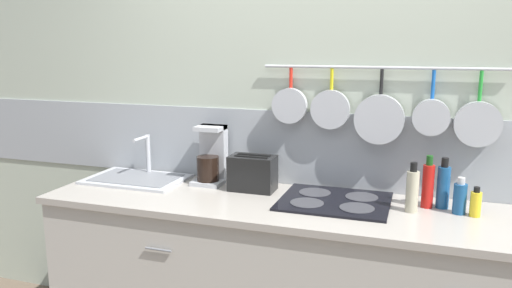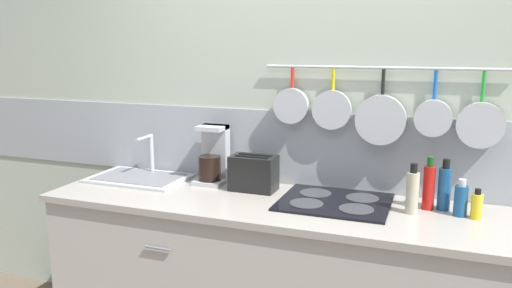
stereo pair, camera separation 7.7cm
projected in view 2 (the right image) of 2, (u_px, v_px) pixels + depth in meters
wall_back at (331, 125)px, 2.72m from camera, size 7.20×0.15×2.60m
countertop at (313, 209)px, 2.46m from camera, size 2.80×0.66×0.03m
sink_basin at (140, 176)px, 2.94m from camera, size 0.56×0.37×0.25m
coffee_maker at (213, 159)px, 2.86m from camera, size 0.17×0.19×0.33m
toaster at (254, 173)px, 2.70m from camera, size 0.26×0.15×0.20m
cooktop at (335, 202)px, 2.50m from camera, size 0.54×0.47×0.01m
bottle_sesame_oil at (412, 192)px, 2.33m from camera, size 0.06×0.06×0.24m
bottle_dish_soap at (429, 186)px, 2.39m from camera, size 0.06×0.06×0.26m
bottle_cooking_wine at (445, 188)px, 2.38m from camera, size 0.06×0.06×0.25m
bottle_vinegar at (461, 200)px, 2.30m from camera, size 0.06×0.06×0.18m
bottle_hot_sauce at (477, 206)px, 2.26m from camera, size 0.05×0.05×0.14m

